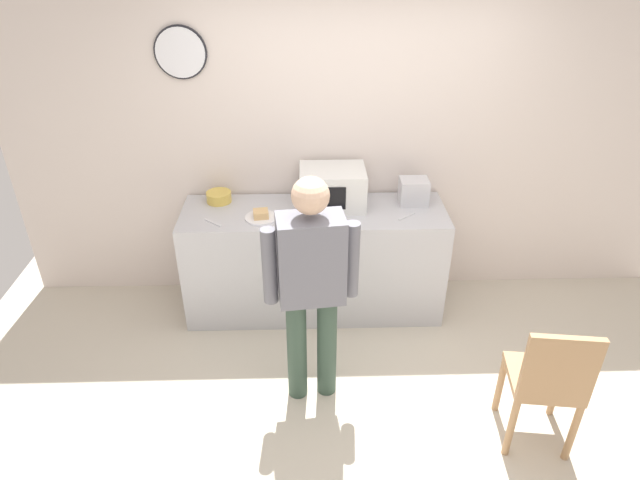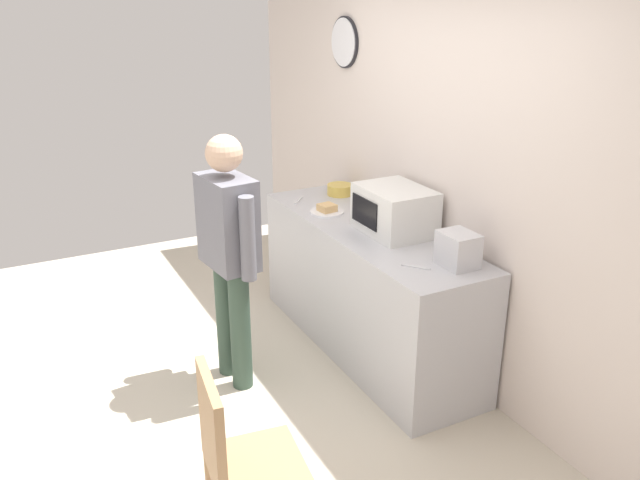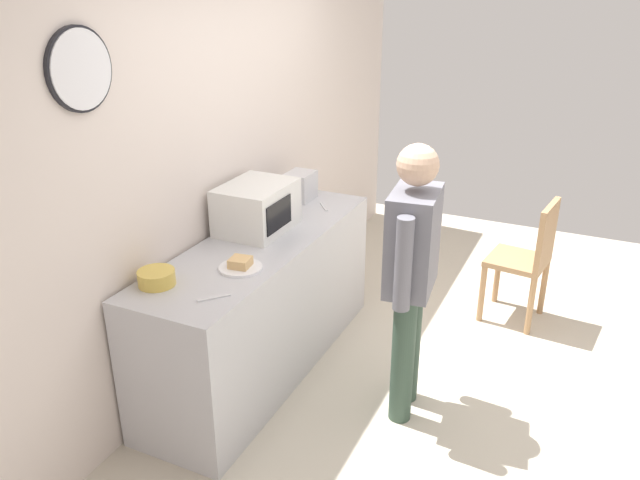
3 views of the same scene
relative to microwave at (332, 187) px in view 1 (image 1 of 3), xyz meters
name	(u,v)px [view 1 (image 1 of 3)]	position (x,y,z in m)	size (l,w,h in m)	color
ground_plane	(363,417)	(0.15, -1.32, -1.05)	(6.00, 6.00, 0.00)	beige
back_wall	(350,143)	(0.15, 0.28, 0.25)	(5.40, 0.13, 2.60)	silver
kitchen_counter	(314,260)	(-0.14, -0.10, -0.60)	(2.04, 0.62, 0.90)	#B7B7BC
microwave	(332,187)	(0.00, 0.00, 0.00)	(0.50, 0.39, 0.30)	silver
sandwich_plate	(261,216)	(-0.54, -0.21, -0.13)	(0.24, 0.24, 0.07)	white
salad_bowl	(219,197)	(-0.89, 0.09, -0.11)	(0.20, 0.20, 0.08)	gold
toaster	(414,191)	(0.64, 0.02, -0.05)	(0.22, 0.18, 0.20)	silver
fork_utensil	(213,223)	(-0.89, -0.27, -0.15)	(0.17, 0.02, 0.01)	silver
spoon_utensil	(407,216)	(0.55, -0.21, -0.15)	(0.17, 0.02, 0.01)	silver
person_standing	(311,279)	(-0.18, -1.07, -0.11)	(0.59, 0.28, 1.62)	#33483A
wooden_chair	(548,381)	(1.19, -1.55, -0.53)	(0.45, 0.45, 0.94)	#A87F56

